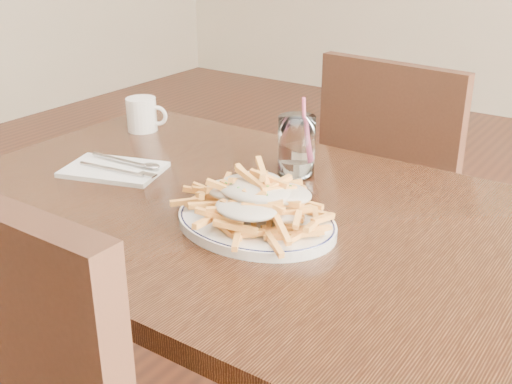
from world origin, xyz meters
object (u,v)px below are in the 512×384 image
Objects in this scene: table at (232,237)px; chair_far at (400,189)px; fries_plate at (256,222)px; water_glass at (296,149)px; coffee_mug at (143,114)px; loaded_fries at (256,196)px.

chair_far is at bearing 86.24° from table.
water_glass is at bearing 106.31° from fries_plate.
water_glass reaches higher than chair_far.
chair_far is at bearing 87.65° from water_glass.
coffee_mug is at bearing 152.20° from fries_plate.
water_glass is at bearing -3.90° from coffee_mug.
coffee_mug is (-0.51, -0.53, 0.27)m from chair_far.
loaded_fries is 1.78× the size of water_glass.
table is 11.22× the size of coffee_mug.
fries_plate is 3.21× the size of coffee_mug.
coffee_mug is (-0.49, 0.03, -0.01)m from water_glass.
chair_far is 0.86m from fries_plate.
loaded_fries reaches higher than fries_plate.
chair_far reaches higher than table.
loaded_fries is at bearing -73.69° from water_glass.
chair_far is 0.63m from water_glass.
chair_far reaches higher than loaded_fries.
fries_plate is 0.64m from coffee_mug.
chair_far is at bearing 93.74° from fries_plate.
loaded_fries is at bearing -135.00° from fries_plate.
water_glass is 0.49m from coffee_mug.
loaded_fries is (-0.00, -0.00, 0.05)m from fries_plate.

